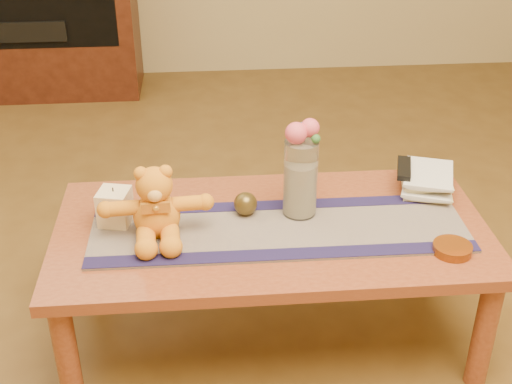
{
  "coord_description": "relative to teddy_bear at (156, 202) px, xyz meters",
  "views": [
    {
      "loc": [
        -0.21,
        -1.85,
        1.64
      ],
      "look_at": [
        -0.05,
        0.0,
        0.58
      ],
      "focal_mm": 47.9,
      "sensor_mm": 36.0,
      "label": 1
    }
  ],
  "objects": [
    {
      "name": "glass_vase",
      "position": [
        0.46,
        0.08,
        0.02
      ],
      "size": [
        0.11,
        0.11,
        0.26
      ],
      "primitive_type": "cylinder",
      "color": "silver",
      "rests_on": "persian_runner"
    },
    {
      "name": "rose_right",
      "position": [
        0.49,
        0.09,
        0.19
      ],
      "size": [
        0.06,
        0.06,
        0.06
      ],
      "primitive_type": "sphere",
      "color": "#D64B61",
      "rests_on": "glass_vase"
    },
    {
      "name": "tv_remote",
      "position": [
        0.85,
        0.22,
        -0.04
      ],
      "size": [
        0.09,
        0.17,
        0.02
      ],
      "primitive_type": "cube",
      "rotation": [
        0.0,
        0.0,
        -0.28
      ],
      "color": "black",
      "rests_on": "book_top"
    },
    {
      "name": "book_upper",
      "position": [
        0.85,
        0.23,
        -0.07
      ],
      "size": [
        0.2,
        0.25,
        0.02
      ],
      "primitive_type": "imported",
      "rotation": [
        0.0,
        0.0,
        -0.18
      ],
      "color": "beige",
      "rests_on": "book_lower"
    },
    {
      "name": "potpourri_fill",
      "position": [
        0.46,
        0.08,
        -0.02
      ],
      "size": [
        0.09,
        0.09,
        0.18
      ],
      "primitive_type": "cylinder",
      "color": "beige",
      "rests_on": "glass_vase"
    },
    {
      "name": "book_bottom",
      "position": [
        0.85,
        0.23,
        -0.11
      ],
      "size": [
        0.21,
        0.25,
        0.02
      ],
      "primitive_type": "imported",
      "rotation": [
        0.0,
        0.0,
        -0.23
      ],
      "color": "beige",
      "rests_on": "coffee_table_top"
    },
    {
      "name": "media_cabinet",
      "position": [
        -0.84,
        2.5,
        -0.02
      ],
      "size": [
        1.2,
        0.5,
        1.1
      ],
      "primitive_type": "cube",
      "color": "black",
      "rests_on": "floor"
    },
    {
      "name": "blue_flower_back",
      "position": [
        0.47,
        0.12,
        0.18
      ],
      "size": [
        0.04,
        0.04,
        0.04
      ],
      "primitive_type": "sphere",
      "color": "#4C5EA5",
      "rests_on": "glass_vase"
    },
    {
      "name": "teddy_bear",
      "position": [
        0.0,
        0.0,
        0.0
      ],
      "size": [
        0.35,
        0.29,
        0.22
      ],
      "primitive_type": null,
      "rotation": [
        0.0,
        0.0,
        0.06
      ],
      "color": "orange",
      "rests_on": "persian_runner"
    },
    {
      "name": "book_lower",
      "position": [
        0.85,
        0.22,
        -0.09
      ],
      "size": [
        0.23,
        0.27,
        0.02
      ],
      "primitive_type": "imported",
      "rotation": [
        0.0,
        0.0,
        -0.37
      ],
      "color": "beige",
      "rests_on": "book_bottom"
    },
    {
      "name": "stereo_lower",
      "position": [
        -0.84,
        2.37,
        -0.11
      ],
      "size": [
        0.42,
        0.28,
        0.12
      ],
      "primitive_type": "cube",
      "color": "black",
      "rests_on": "media_cabinet"
    },
    {
      "name": "coffee_table_top",
      "position": [
        0.36,
        0.02,
        -0.14
      ],
      "size": [
        1.4,
        0.7,
        0.04
      ],
      "primitive_type": "cube",
      "color": "brown",
      "rests_on": "floor"
    },
    {
      "name": "blue_flower_side",
      "position": [
        0.43,
        0.1,
        0.17
      ],
      "size": [
        0.04,
        0.04,
        0.04
      ],
      "primitive_type": "sphere",
      "color": "#4C5EA5",
      "rests_on": "glass_vase"
    },
    {
      "name": "table_leg_fl",
      "position": [
        -0.28,
        -0.27,
        -0.37
      ],
      "size": [
        0.07,
        0.07,
        0.41
      ],
      "primitive_type": "cylinder",
      "color": "brown",
      "rests_on": "floor"
    },
    {
      "name": "floor",
      "position": [
        0.36,
        0.02,
        -0.57
      ],
      "size": [
        5.5,
        5.5,
        0.0
      ],
      "primitive_type": "plane",
      "color": "#553A18",
      "rests_on": "ground"
    },
    {
      "name": "rose_left",
      "position": [
        0.44,
        0.07,
        0.18
      ],
      "size": [
        0.07,
        0.07,
        0.07
      ],
      "primitive_type": "sphere",
      "color": "#D64B61",
      "rests_on": "glass_vase"
    },
    {
      "name": "table_leg_bl",
      "position": [
        -0.28,
        0.31,
        -0.37
      ],
      "size": [
        0.07,
        0.07,
        0.41
      ],
      "primitive_type": "cylinder",
      "color": "brown",
      "rests_on": "floor"
    },
    {
      "name": "amber_dish",
      "position": [
        0.9,
        -0.18,
        -0.11
      ],
      "size": [
        0.14,
        0.14,
        0.03
      ],
      "primitive_type": "cylinder",
      "rotation": [
        0.0,
        0.0,
        -0.17
      ],
      "color": "#BF5914",
      "rests_on": "coffee_table_top"
    },
    {
      "name": "table_leg_br",
      "position": [
        1.0,
        0.31,
        -0.37
      ],
      "size": [
        0.07,
        0.07,
        0.41
      ],
      "primitive_type": "cylinder",
      "color": "brown",
      "rests_on": "floor"
    },
    {
      "name": "book_top",
      "position": [
        0.85,
        0.23,
        -0.05
      ],
      "size": [
        0.23,
        0.27,
        0.02
      ],
      "primitive_type": "imported",
      "rotation": [
        0.0,
        0.0,
        -0.33
      ],
      "color": "beige",
      "rests_on": "book_upper"
    },
    {
      "name": "table_leg_fr",
      "position": [
        1.0,
        -0.27,
        -0.37
      ],
      "size": [
        0.07,
        0.07,
        0.41
      ],
      "primitive_type": "cylinder",
      "color": "brown",
      "rests_on": "floor"
    },
    {
      "name": "pillar_candle",
      "position": [
        -0.14,
        0.08,
        -0.05
      ],
      "size": [
        0.11,
        0.11,
        0.12
      ],
      "primitive_type": "cube",
      "rotation": [
        0.0,
        0.0,
        -0.22
      ],
      "color": "beige",
      "rests_on": "persian_runner"
    },
    {
      "name": "bronze_ball",
      "position": [
        0.28,
        0.09,
        -0.07
      ],
      "size": [
        0.09,
        0.09,
        0.08
      ],
      "primitive_type": "sphere",
      "rotation": [
        0.0,
        0.0,
        0.11
      ],
      "color": "#4C3C19",
      "rests_on": "persian_runner"
    },
    {
      "name": "candle_wick",
      "position": [
        -0.14,
        0.08,
        0.01
      ],
      "size": [
        0.0,
        0.0,
        0.01
      ],
      "primitive_type": "cylinder",
      "rotation": [
        0.0,
        0.0,
        -0.22
      ],
      "color": "black",
      "rests_on": "pillar_candle"
    },
    {
      "name": "runner_border_near",
      "position": [
        0.38,
        -0.15,
        -0.11
      ],
      "size": [
        1.2,
        0.07,
        0.0
      ],
      "primitive_type": "cube",
      "rotation": [
        0.0,
        0.0,
        -0.01
      ],
      "color": "#19143E",
      "rests_on": "persian_runner"
    },
    {
      "name": "runner_border_far",
      "position": [
        0.39,
        0.14,
        -0.11
      ],
      "size": [
        1.2,
        0.07,
        0.0
      ],
      "primitive_type": "cube",
      "rotation": [
        0.0,
        0.0,
        -0.01
      ],
      "color": "#19143E",
      "rests_on": "persian_runner"
    },
    {
      "name": "persian_runner",
      "position": [
        0.39,
        -0.01,
        -0.12
      ],
      "size": [
        1.2,
        0.36,
        0.01
      ],
      "primitive_type": "cube",
      "rotation": [
        0.0,
        0.0,
        -0.01
      ],
      "color": "#1A1740",
      "rests_on": "coffee_table_top"
    },
    {
      "name": "leaf_sprig",
      "position": [
        0.5,
        0.06,
        0.17
      ],
      "size": [
        0.03,
        0.03,
        0.03
      ],
      "primitive_type": "sphere",
      "color": "#33662D",
      "rests_on": "glass_vase"
    }
  ]
}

